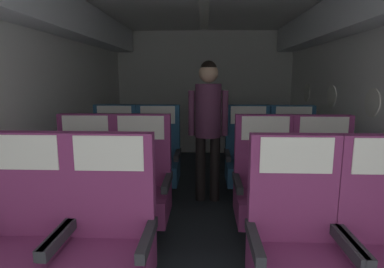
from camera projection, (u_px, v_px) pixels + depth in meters
ground at (202, 219)px, 3.10m from camera, size 3.34×5.94×0.02m
fuselage_shell at (204, 56)px, 3.07m from camera, size 3.22×5.59×2.22m
seat_a_left_window at (23, 243)px, 1.78m from camera, size 0.52×0.49×1.06m
seat_a_left_aisle at (108, 245)px, 1.75m from camera, size 0.52×0.49×1.06m
seat_a_right_window at (296, 249)px, 1.71m from camera, size 0.52×0.49×1.06m
seat_b_left_window at (85, 187)px, 2.67m from camera, size 0.52×0.49×1.06m
seat_b_left_aisle at (140, 188)px, 2.65m from camera, size 0.52×0.49×1.06m
seat_b_right_aisle at (323, 191)px, 2.59m from camera, size 0.52×0.49×1.06m
seat_b_right_window at (265, 189)px, 2.62m from camera, size 0.52×0.49×1.06m
seat_c_left_window at (114, 159)px, 3.59m from camera, size 0.52×0.49×1.06m
seat_c_left_aisle at (157, 160)px, 3.56m from camera, size 0.52×0.49×1.06m
seat_c_right_aisle at (293, 161)px, 3.49m from camera, size 0.52×0.49×1.06m
seat_c_right_window at (248, 160)px, 3.54m from camera, size 0.52×0.49×1.06m
flight_attendant at (208, 117)px, 3.40m from camera, size 0.43×0.28×1.54m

